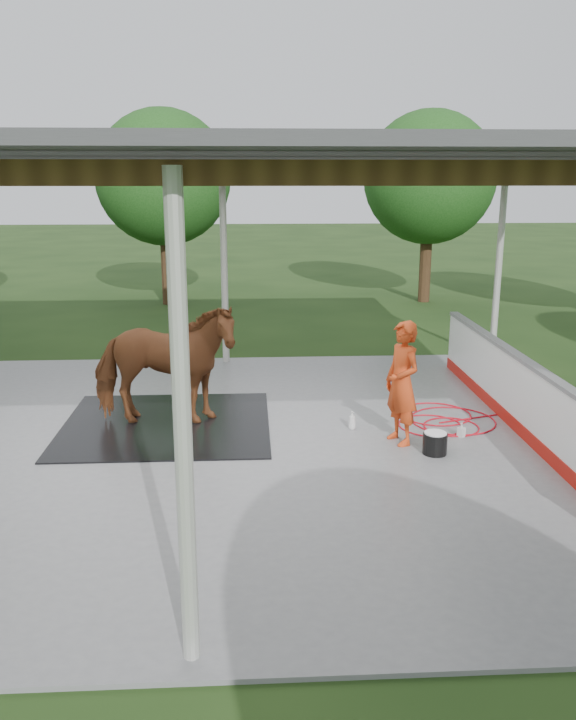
{
  "coord_description": "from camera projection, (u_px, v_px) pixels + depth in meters",
  "views": [
    {
      "loc": [
        0.51,
        -9.64,
        3.82
      ],
      "look_at": [
        1.06,
        0.25,
        1.23
      ],
      "focal_mm": 35.0,
      "sensor_mm": 36.0,
      "label": 1
    }
  ],
  "objects": [
    {
      "name": "concrete_slab",
      "position": [
        217.0,
        445.0,
        10.25
      ],
      "size": [
        12.0,
        10.0,
        0.05
      ],
      "primitive_type": "cube",
      "color": "slate",
      "rests_on": "ground"
    },
    {
      "name": "wash_bucket",
      "position": [
        435.0,
        443.0,
        9.82
      ],
      "size": [
        0.34,
        0.34,
        0.32
      ],
      "color": "black",
      "rests_on": "concrete_slab"
    },
    {
      "name": "hose_coil",
      "position": [
        443.0,
        420.0,
        11.16
      ],
      "size": [
        2.14,
        1.63,
        0.02
      ],
      "color": "red",
      "rests_on": "concrete_slab"
    },
    {
      "name": "soap_bottle_b",
      "position": [
        461.0,
        430.0,
        10.47
      ],
      "size": [
        0.14,
        0.14,
        0.22
      ],
      "primitive_type": "imported",
      "rotation": [
        0.0,
        0.0,
        -0.8
      ],
      "color": "#338CD8",
      "rests_on": "concrete_slab"
    },
    {
      "name": "pavilion_structure",
      "position": [
        209.0,
        166.0,
        9.25
      ],
      "size": [
        12.6,
        10.6,
        4.05
      ],
      "color": "beige",
      "rests_on": "ground"
    },
    {
      "name": "soap_bottle_a",
      "position": [
        352.0,
        420.0,
        10.79
      ],
      "size": [
        0.14,
        0.14,
        0.28
      ],
      "primitive_type": "imported",
      "rotation": [
        0.0,
        0.0,
        0.4
      ],
      "color": "silver",
      "rests_on": "concrete_slab"
    },
    {
      "name": "dasher_board",
      "position": [
        528.0,
        403.0,
        10.35
      ],
      "size": [
        0.16,
        8.0,
        1.15
      ],
      "color": "#B3170E",
      "rests_on": "concrete_slab"
    },
    {
      "name": "ground",
      "position": [
        217.0,
        446.0,
        10.25
      ],
      "size": [
        100.0,
        100.0,
        0.0
      ],
      "primitive_type": "plane",
      "color": "#1E3814"
    },
    {
      "name": "handler",
      "position": [
        402.0,
        383.0,
        10.07
      ],
      "size": [
        0.65,
        0.77,
        1.81
      ],
      "primitive_type": "imported",
      "rotation": [
        0.0,
        0.0,
        -1.18
      ],
      "color": "red",
      "rests_on": "concrete_slab"
    },
    {
      "name": "rubber_mat",
      "position": [
        167.0,
        424.0,
        11.01
      ],
      "size": [
        3.2,
        3.0,
        0.02
      ],
      "primitive_type": "cube",
      "color": "black",
      "rests_on": "concrete_slab"
    },
    {
      "name": "tree_belt",
      "position": [
        234.0,
        179.0,
        10.18
      ],
      "size": [
        28.0,
        28.0,
        5.8
      ],
      "color": "#382314",
      "rests_on": "ground"
    },
    {
      "name": "horse",
      "position": [
        164.0,
        365.0,
        10.76
      ],
      "size": [
        2.28,
        1.09,
        1.9
      ],
      "primitive_type": "imported",
      "rotation": [
        0.0,
        0.0,
        1.54
      ],
      "color": "brown",
      "rests_on": "rubber_mat"
    }
  ]
}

